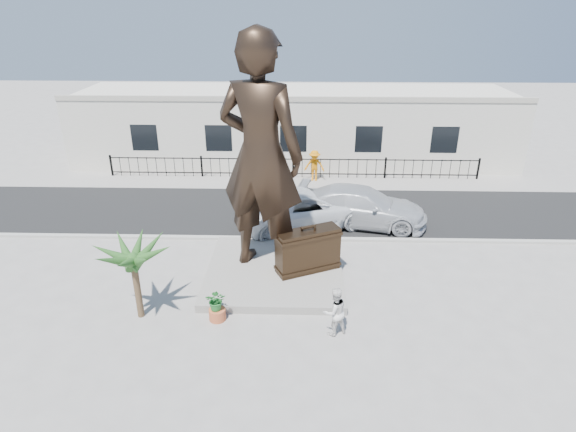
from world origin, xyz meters
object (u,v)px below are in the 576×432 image
statue (261,156)px  tourist (335,312)px  car_white (306,208)px  suitcase (308,250)px

statue → tourist: size_ratio=5.30×
car_white → tourist: bearing=164.8°
statue → suitcase: statue is taller
tourist → car_white: car_white is taller
suitcase → tourist: size_ratio=1.45×
tourist → car_white: 8.12m
statue → tourist: 6.09m
suitcase → car_white: (-0.04, 4.63, -0.25)m
statue → car_white: size_ratio=1.39×
suitcase → tourist: (0.81, -3.45, -0.32)m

